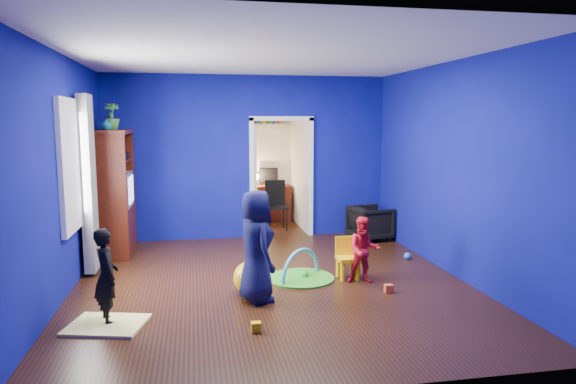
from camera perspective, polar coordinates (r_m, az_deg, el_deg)
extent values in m
cube|color=black|center=(6.77, -1.80, -10.14)|extent=(5.00, 5.50, 0.01)
cube|color=white|center=(6.49, -1.91, 15.02)|extent=(5.00, 5.50, 0.01)
cube|color=navy|center=(9.19, -4.45, 3.84)|extent=(5.00, 0.02, 2.90)
cube|color=navy|center=(3.79, 4.42, -1.89)|extent=(5.00, 0.02, 2.90)
cube|color=navy|center=(6.58, -23.94, 1.59)|extent=(0.02, 5.50, 2.90)
cube|color=navy|center=(7.27, 18.03, 2.42)|extent=(0.02, 5.50, 2.90)
imported|color=black|center=(9.23, 9.12, -3.42)|extent=(0.76, 0.75, 0.60)
imported|color=black|center=(5.70, -19.54, -8.78)|extent=(0.36, 0.43, 1.01)
imported|color=#0E1234|center=(5.99, -3.57, -6.03)|extent=(0.56, 0.72, 1.31)
imported|color=red|center=(6.77, 8.42, -6.38)|extent=(0.47, 0.40, 0.87)
imported|color=#0D686B|center=(8.16, -19.50, 7.10)|extent=(0.18, 0.18, 0.17)
imported|color=#3C8831|center=(8.67, -19.00, 7.97)|extent=(0.28, 0.28, 0.42)
cube|color=#3A1609|center=(8.53, -18.86, -0.05)|extent=(0.58, 1.14, 1.96)
cube|color=silver|center=(8.51, -18.61, 0.22)|extent=(0.46, 0.70, 0.54)
cube|color=#F2E07A|center=(5.76, -19.47, -13.74)|extent=(0.88, 0.77, 0.03)
sphere|color=yellow|center=(6.34, -4.27, -9.49)|extent=(0.40, 0.40, 0.40)
cube|color=yellow|center=(6.96, 6.67, -7.53)|extent=(0.29, 0.29, 0.50)
cylinder|color=green|center=(6.96, 1.42, -9.53)|extent=(0.90, 0.90, 0.02)
torus|color=#3F8CD8|center=(6.96, 1.42, -9.46)|extent=(0.64, 0.56, 0.80)
cube|color=white|center=(6.90, -23.20, 2.73)|extent=(0.03, 0.95, 1.55)
cube|color=slate|center=(7.44, -21.30, 0.84)|extent=(0.14, 0.42, 2.40)
cube|color=white|center=(9.30, -0.74, 1.44)|extent=(1.16, 0.10, 2.10)
cube|color=#3D140A|center=(10.87, -2.09, -1.22)|extent=(0.88, 0.44, 0.75)
cube|color=black|center=(10.92, -2.19, 1.86)|extent=(0.40, 0.05, 0.32)
sphere|color=#FFD88C|center=(10.82, -3.62, 1.69)|extent=(0.14, 0.14, 0.14)
cube|color=black|center=(9.92, -1.28, -1.60)|extent=(0.40, 0.40, 0.92)
cube|color=white|center=(10.85, -2.22, 7.48)|extent=(0.88, 0.24, 0.04)
cube|color=#F05128|center=(6.54, 11.12, -10.48)|extent=(0.10, 0.08, 0.10)
sphere|color=blue|center=(8.10, 13.14, -6.91)|extent=(0.11, 0.11, 0.11)
cube|color=yellow|center=(5.31, -3.56, -14.75)|extent=(0.10, 0.08, 0.10)
sphere|color=green|center=(6.98, 1.87, -9.10)|extent=(0.11, 0.11, 0.11)
cube|color=#C74AB6|center=(7.41, 5.81, -8.17)|extent=(0.10, 0.08, 0.10)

